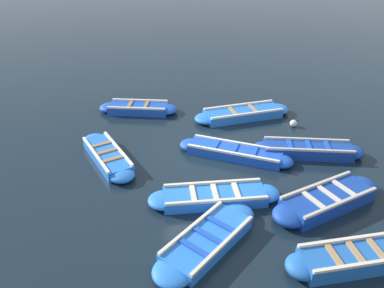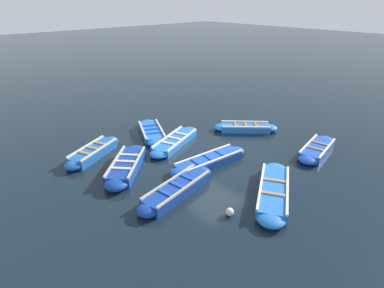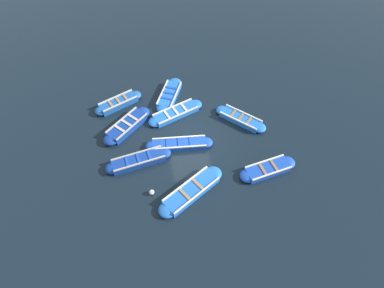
% 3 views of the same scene
% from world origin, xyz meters
% --- Properties ---
extents(ground_plane, '(120.00, 120.00, 0.00)m').
position_xyz_m(ground_plane, '(0.00, 0.00, 0.00)').
color(ground_plane, black).
extents(boat_mid_row, '(2.79, 3.84, 0.40)m').
position_xyz_m(boat_mid_row, '(3.51, -0.63, 0.17)').
color(boat_mid_row, blue).
rests_on(boat_mid_row, ground).
extents(boat_drifting, '(1.32, 3.67, 0.43)m').
position_xyz_m(boat_drifting, '(1.17, -3.06, 0.19)').
color(boat_drifting, navy).
rests_on(boat_drifting, ground).
extents(boat_end_of_row, '(2.03, 3.68, 0.36)m').
position_xyz_m(boat_end_of_row, '(-1.95, -0.57, 0.15)').
color(boat_end_of_row, blue).
rests_on(boat_end_of_row, ground).
extents(boat_centre, '(1.97, 3.15, 0.45)m').
position_xyz_m(boat_centre, '(-3.44, -3.95, 0.20)').
color(boat_centre, '#1E59AD').
rests_on(boat_centre, ground).
extents(boat_bow_out, '(2.86, 2.86, 0.39)m').
position_xyz_m(boat_bow_out, '(-0.73, 3.17, 0.17)').
color(boat_bow_out, blue).
rests_on(boat_bow_out, ground).
extents(boat_near_quay, '(2.99, 3.16, 0.47)m').
position_xyz_m(boat_near_quay, '(-1.43, -3.52, 0.20)').
color(boat_near_quay, navy).
rests_on(boat_near_quay, ground).
extents(boat_tucked, '(3.39, 2.25, 0.35)m').
position_xyz_m(boat_tucked, '(-3.61, -0.72, 0.15)').
color(boat_tucked, blue).
rests_on(boat_tucked, ground).
extents(boat_broadside, '(1.11, 3.83, 0.37)m').
position_xyz_m(boat_broadside, '(0.48, -0.75, 0.16)').
color(boat_broadside, '#1947B7').
rests_on(boat_broadside, ground).
extents(boat_outer_right, '(1.35, 3.29, 0.39)m').
position_xyz_m(boat_outer_right, '(2.99, 3.55, 0.16)').
color(boat_outer_right, '#1947B7').
rests_on(boat_outer_right, ground).
extents(buoy_orange_near, '(0.27, 0.27, 0.27)m').
position_xyz_m(buoy_orange_near, '(3.19, -2.59, 0.14)').
color(buoy_orange_near, silver).
rests_on(buoy_orange_near, ground).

